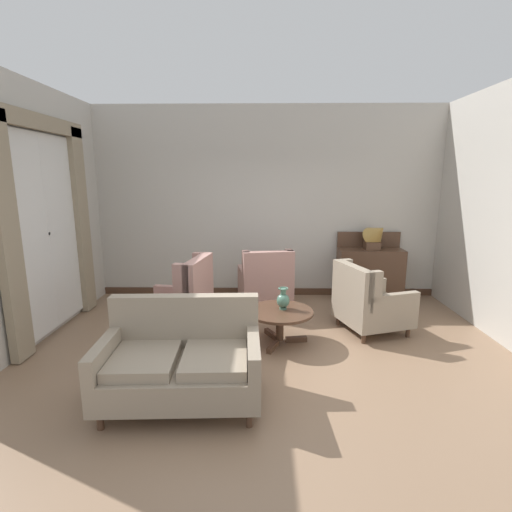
# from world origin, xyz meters

# --- Properties ---
(ground) EXTENTS (8.46, 8.46, 0.00)m
(ground) POSITION_xyz_m (0.00, 0.00, 0.00)
(ground) COLOR #896B51
(wall_back) EXTENTS (6.20, 0.08, 3.31)m
(wall_back) POSITION_xyz_m (0.00, 2.61, 1.65)
(wall_back) COLOR #BCB7AD
(wall_back) RESTS_ON ground
(wall_left) EXTENTS (0.08, 3.66, 3.31)m
(wall_left) POSITION_xyz_m (-3.02, 0.78, 1.65)
(wall_left) COLOR #BCB7AD
(wall_left) RESTS_ON ground
(wall_right) EXTENTS (0.08, 3.66, 3.31)m
(wall_right) POSITION_xyz_m (3.02, 0.78, 1.65)
(wall_right) COLOR #BCB7AD
(wall_right) RESTS_ON ground
(baseboard_back) EXTENTS (6.04, 0.03, 0.12)m
(baseboard_back) POSITION_xyz_m (0.00, 2.56, 0.06)
(baseboard_back) COLOR #4C3323
(baseboard_back) RESTS_ON ground
(window_with_curtains) EXTENTS (0.12, 2.06, 2.87)m
(window_with_curtains) POSITION_xyz_m (-2.93, 0.86, 1.53)
(window_with_curtains) COLOR silver
(coffee_table) EXTENTS (0.85, 0.85, 0.44)m
(coffee_table) POSITION_xyz_m (0.14, 0.50, 0.36)
(coffee_table) COLOR #4C3323
(coffee_table) RESTS_ON ground
(porcelain_vase) EXTENTS (0.17, 0.17, 0.28)m
(porcelain_vase) POSITION_xyz_m (0.18, 0.54, 0.57)
(porcelain_vase) COLOR #4C7A66
(porcelain_vase) RESTS_ON coffee_table
(settee) EXTENTS (1.51, 0.93, 0.96)m
(settee) POSITION_xyz_m (-0.84, -0.82, 0.40)
(settee) COLOR gray
(settee) RESTS_ON ground
(armchair_far_left) EXTENTS (1.05, 1.04, 0.96)m
(armchair_far_left) POSITION_xyz_m (1.37, 0.90, 0.41)
(armchair_far_left) COLOR gray
(armchair_far_left) RESTS_ON ground
(armchair_near_sideboard) EXTENTS (0.97, 0.92, 1.11)m
(armchair_near_sideboard) POSITION_xyz_m (-1.15, 0.61, 0.45)
(armchair_near_sideboard) COLOR tan
(armchair_near_sideboard) RESTS_ON ground
(armchair_near_window) EXTENTS (0.92, 0.98, 1.01)m
(armchair_near_window) POSITION_xyz_m (-0.04, 1.78, 0.43)
(armchair_near_window) COLOR tan
(armchair_near_window) RESTS_ON ground
(side_table) EXTENTS (0.60, 0.60, 0.69)m
(side_table) POSITION_xyz_m (1.25, 1.30, 0.42)
(side_table) COLOR #4C3323
(side_table) RESTS_ON ground
(sideboard) EXTENTS (1.09, 0.44, 1.17)m
(sideboard) POSITION_xyz_m (1.78, 2.32, 0.51)
(sideboard) COLOR #4C3323
(sideboard) RESTS_ON ground
(gramophone) EXTENTS (0.52, 0.58, 0.55)m
(gramophone) POSITION_xyz_m (1.83, 2.23, 1.16)
(gramophone) COLOR #4C3323
(gramophone) RESTS_ON sideboard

